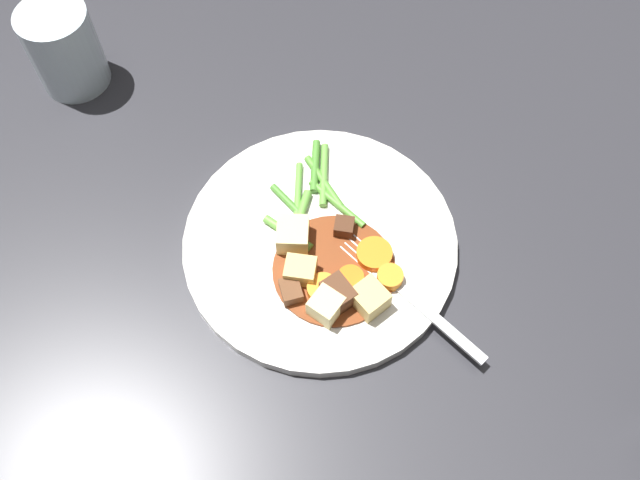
% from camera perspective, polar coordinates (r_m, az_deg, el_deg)
% --- Properties ---
extents(ground_plane, '(3.00, 3.00, 0.00)m').
position_cam_1_polar(ground_plane, '(0.69, 0.00, -0.56)').
color(ground_plane, '#2D2D33').
extents(dinner_plate, '(0.27, 0.27, 0.01)m').
position_cam_1_polar(dinner_plate, '(0.69, 0.00, -0.28)').
color(dinner_plate, white).
rests_on(dinner_plate, ground_plane).
extents(stew_sauce, '(0.12, 0.12, 0.00)m').
position_cam_1_polar(stew_sauce, '(0.66, 1.39, -2.40)').
color(stew_sauce, brown).
rests_on(stew_sauce, dinner_plate).
extents(carrot_slice_0, '(0.04, 0.04, 0.01)m').
position_cam_1_polar(carrot_slice_0, '(0.66, 2.57, -3.24)').
color(carrot_slice_0, orange).
rests_on(carrot_slice_0, dinner_plate).
extents(carrot_slice_1, '(0.05, 0.05, 0.01)m').
position_cam_1_polar(carrot_slice_1, '(0.67, 4.55, -1.23)').
color(carrot_slice_1, orange).
rests_on(carrot_slice_1, dinner_plate).
extents(carrot_slice_2, '(0.03, 0.03, 0.01)m').
position_cam_1_polar(carrot_slice_2, '(0.65, 0.24, -4.16)').
color(carrot_slice_2, orange).
rests_on(carrot_slice_2, dinner_plate).
extents(carrot_slice_3, '(0.03, 0.03, 0.01)m').
position_cam_1_polar(carrot_slice_3, '(0.66, 5.86, -3.13)').
color(carrot_slice_3, orange).
rests_on(carrot_slice_3, dinner_plate).
extents(potato_chunk_0, '(0.04, 0.04, 0.03)m').
position_cam_1_polar(potato_chunk_0, '(0.64, 0.50, -5.56)').
color(potato_chunk_0, '#EAD68C').
rests_on(potato_chunk_0, dinner_plate).
extents(potato_chunk_1, '(0.04, 0.04, 0.02)m').
position_cam_1_polar(potato_chunk_1, '(0.65, -1.65, -2.61)').
color(potato_chunk_1, '#DBBC6B').
rests_on(potato_chunk_1, dinner_plate).
extents(potato_chunk_2, '(0.04, 0.04, 0.02)m').
position_cam_1_polar(potato_chunk_2, '(0.64, 4.14, -4.89)').
color(potato_chunk_2, '#DBBC6B').
rests_on(potato_chunk_2, dinner_plate).
extents(potato_chunk_3, '(0.04, 0.04, 0.03)m').
position_cam_1_polar(potato_chunk_3, '(0.67, -2.28, 0.39)').
color(potato_chunk_3, '#EAD68C').
rests_on(potato_chunk_3, dinner_plate).
extents(meat_chunk_0, '(0.03, 0.03, 0.02)m').
position_cam_1_polar(meat_chunk_0, '(0.68, 2.13, 0.84)').
color(meat_chunk_0, '#4C2B19').
rests_on(meat_chunk_0, dinner_plate).
extents(meat_chunk_1, '(0.04, 0.03, 0.03)m').
position_cam_1_polar(meat_chunk_1, '(0.64, 1.53, -4.52)').
color(meat_chunk_1, '#56331E').
rests_on(meat_chunk_1, dinner_plate).
extents(meat_chunk_2, '(0.03, 0.02, 0.02)m').
position_cam_1_polar(meat_chunk_2, '(0.65, -2.43, -4.29)').
color(meat_chunk_2, brown).
rests_on(meat_chunk_2, dinner_plate).
extents(green_bean_0, '(0.06, 0.05, 0.01)m').
position_cam_1_polar(green_bean_0, '(0.69, -1.70, 1.89)').
color(green_bean_0, '#66AD42').
rests_on(green_bean_0, dinner_plate).
extents(green_bean_1, '(0.07, 0.04, 0.01)m').
position_cam_1_polar(green_bean_1, '(0.70, 1.42, 3.06)').
color(green_bean_1, '#599E38').
rests_on(green_bean_1, dinner_plate).
extents(green_bean_2, '(0.07, 0.02, 0.01)m').
position_cam_1_polar(green_bean_2, '(0.71, 0.32, 4.89)').
color(green_bean_2, '#599E38').
rests_on(green_bean_2, dinner_plate).
extents(green_bean_3, '(0.05, 0.02, 0.01)m').
position_cam_1_polar(green_bean_3, '(0.70, -2.59, 3.12)').
color(green_bean_3, '#4C8E33').
rests_on(green_bean_3, dinner_plate).
extents(green_bean_4, '(0.07, 0.04, 0.01)m').
position_cam_1_polar(green_bean_4, '(0.72, 0.33, 5.46)').
color(green_bean_4, '#66AD42').
rests_on(green_bean_4, dinner_plate).
extents(green_bean_5, '(0.07, 0.03, 0.01)m').
position_cam_1_polar(green_bean_5, '(0.71, -1.50, 4.20)').
color(green_bean_5, '#66AD42').
rests_on(green_bean_5, dinner_plate).
extents(green_bean_6, '(0.05, 0.04, 0.01)m').
position_cam_1_polar(green_bean_6, '(0.68, -2.69, 0.58)').
color(green_bean_6, '#66AD42').
rests_on(green_bean_6, dinner_plate).
extents(green_bean_7, '(0.06, 0.03, 0.01)m').
position_cam_1_polar(green_bean_7, '(0.72, -0.41, 6.19)').
color(green_bean_7, '#4C8E33').
rests_on(green_bean_7, dinner_plate).
extents(fork, '(0.17, 0.08, 0.00)m').
position_cam_1_polar(fork, '(0.66, 7.35, -4.53)').
color(fork, silver).
rests_on(fork, dinner_plate).
extents(water_glass, '(0.08, 0.08, 0.10)m').
position_cam_1_polar(water_glass, '(0.84, -20.58, 14.75)').
color(water_glass, silver).
rests_on(water_glass, ground_plane).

